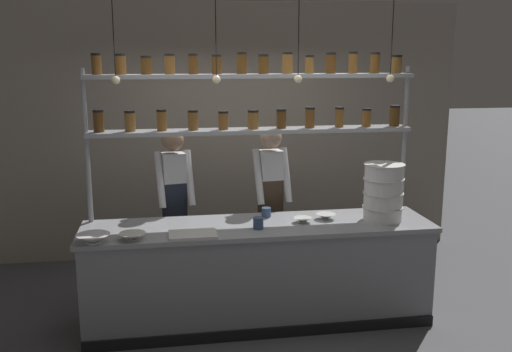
# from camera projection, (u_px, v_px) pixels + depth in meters

# --- Properties ---
(ground_plane) EXTENTS (40.00, 40.00, 0.00)m
(ground_plane) POSITION_uv_depth(u_px,v_px,m) (258.00, 320.00, 5.27)
(ground_plane) COLOR #4C4C51
(back_wall) EXTENTS (5.53, 0.12, 3.02)m
(back_wall) POSITION_uv_depth(u_px,v_px,m) (232.00, 131.00, 6.86)
(back_wall) COLOR #9E9384
(back_wall) RESTS_ON ground_plane
(prep_counter) EXTENTS (3.13, 0.76, 0.92)m
(prep_counter) POSITION_uv_depth(u_px,v_px,m) (258.00, 273.00, 5.18)
(prep_counter) COLOR gray
(prep_counter) RESTS_ON ground_plane
(spice_shelf_unit) EXTENTS (3.01, 0.28, 2.43)m
(spice_shelf_unit) POSITION_uv_depth(u_px,v_px,m) (253.00, 106.00, 5.19)
(spice_shelf_unit) COLOR #999BA0
(spice_shelf_unit) RESTS_ON ground_plane
(chef_left) EXTENTS (0.40, 0.32, 1.70)m
(chef_left) POSITION_uv_depth(u_px,v_px,m) (175.00, 201.00, 5.63)
(chef_left) COLOR black
(chef_left) RESTS_ON ground_plane
(chef_center) EXTENTS (0.39, 0.32, 1.71)m
(chef_center) POSITION_uv_depth(u_px,v_px,m) (271.00, 198.00, 5.74)
(chef_center) COLOR black
(chef_center) RESTS_ON ground_plane
(container_stack) EXTENTS (0.37, 0.37, 0.53)m
(container_stack) POSITION_uv_depth(u_px,v_px,m) (383.00, 192.00, 5.15)
(container_stack) COLOR white
(container_stack) RESTS_ON prep_counter
(cutting_board) EXTENTS (0.40, 0.26, 0.02)m
(cutting_board) POSITION_uv_depth(u_px,v_px,m) (193.00, 234.00, 4.75)
(cutting_board) COLOR silver
(cutting_board) RESTS_ON prep_counter
(prep_bowl_near_left) EXTENTS (0.27, 0.27, 0.07)m
(prep_bowl_near_left) POSITION_uv_depth(u_px,v_px,m) (93.00, 239.00, 4.56)
(prep_bowl_near_left) COLOR white
(prep_bowl_near_left) RESTS_ON prep_counter
(prep_bowl_center_front) EXTENTS (0.17, 0.17, 0.05)m
(prep_bowl_center_front) POSITION_uv_depth(u_px,v_px,m) (303.00, 220.00, 5.13)
(prep_bowl_center_front) COLOR silver
(prep_bowl_center_front) RESTS_ON prep_counter
(prep_bowl_center_back) EXTENTS (0.22, 0.22, 0.06)m
(prep_bowl_center_back) POSITION_uv_depth(u_px,v_px,m) (132.00, 237.00, 4.64)
(prep_bowl_center_back) COLOR silver
(prep_bowl_center_back) RESTS_ON prep_counter
(prep_bowl_near_right) EXTENTS (0.18, 0.18, 0.05)m
(prep_bowl_near_right) POSITION_uv_depth(u_px,v_px,m) (326.00, 217.00, 5.24)
(prep_bowl_near_right) COLOR silver
(prep_bowl_near_right) RESTS_ON prep_counter
(serving_cup_front) EXTENTS (0.09, 0.09, 0.10)m
(serving_cup_front) POSITION_uv_depth(u_px,v_px,m) (258.00, 223.00, 4.94)
(serving_cup_front) COLOR #334C70
(serving_cup_front) RESTS_ON prep_counter
(serving_cup_by_board) EXTENTS (0.09, 0.09, 0.09)m
(serving_cup_by_board) POSITION_uv_depth(u_px,v_px,m) (266.00, 212.00, 5.31)
(serving_cup_by_board) COLOR #334C70
(serving_cup_by_board) RESTS_ON prep_counter
(pendant_light_row) EXTENTS (2.42, 0.07, 0.80)m
(pendant_light_row) POSITION_uv_depth(u_px,v_px,m) (258.00, 73.00, 4.81)
(pendant_light_row) COLOR black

